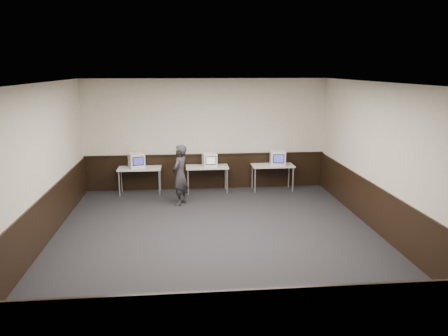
# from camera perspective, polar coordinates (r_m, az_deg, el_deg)

# --- Properties ---
(floor) EXTENTS (8.00, 8.00, 0.00)m
(floor) POSITION_cam_1_polar(r_m,az_deg,el_deg) (9.22, -0.85, -9.26)
(floor) COLOR black
(floor) RESTS_ON ground
(ceiling) EXTENTS (8.00, 8.00, 0.00)m
(ceiling) POSITION_cam_1_polar(r_m,az_deg,el_deg) (8.54, -0.92, 11.03)
(ceiling) COLOR white
(ceiling) RESTS_ON back_wall
(back_wall) EXTENTS (7.00, 0.00, 7.00)m
(back_wall) POSITION_cam_1_polar(r_m,az_deg,el_deg) (12.67, -2.37, 4.38)
(back_wall) COLOR beige
(back_wall) RESTS_ON ground
(front_wall) EXTENTS (7.00, 0.00, 7.00)m
(front_wall) POSITION_cam_1_polar(r_m,az_deg,el_deg) (4.94, 2.97, -9.54)
(front_wall) COLOR beige
(front_wall) RESTS_ON ground
(left_wall) EXTENTS (0.00, 8.00, 8.00)m
(left_wall) POSITION_cam_1_polar(r_m,az_deg,el_deg) (9.16, -23.27, -0.01)
(left_wall) COLOR beige
(left_wall) RESTS_ON ground
(right_wall) EXTENTS (0.00, 8.00, 8.00)m
(right_wall) POSITION_cam_1_polar(r_m,az_deg,el_deg) (9.67, 20.26, 0.89)
(right_wall) COLOR beige
(right_wall) RESTS_ON ground
(wainscot_back) EXTENTS (6.98, 0.04, 1.00)m
(wainscot_back) POSITION_cam_1_polar(r_m,az_deg,el_deg) (12.86, -2.32, -0.48)
(wainscot_back) COLOR black
(wainscot_back) RESTS_ON back_wall
(wainscot_front) EXTENTS (6.98, 0.04, 1.00)m
(wainscot_front) POSITION_cam_1_polar(r_m,az_deg,el_deg) (5.47, 2.79, -20.17)
(wainscot_front) COLOR black
(wainscot_front) RESTS_ON front_wall
(wainscot_left) EXTENTS (0.04, 7.98, 1.00)m
(wainscot_left) POSITION_cam_1_polar(r_m,az_deg,el_deg) (9.44, -22.56, -6.52)
(wainscot_left) COLOR black
(wainscot_left) RESTS_ON left_wall
(wainscot_right) EXTENTS (0.04, 7.98, 1.00)m
(wainscot_right) POSITION_cam_1_polar(r_m,az_deg,el_deg) (9.94, 19.66, -5.32)
(wainscot_right) COLOR black
(wainscot_right) RESTS_ON right_wall
(wainscot_rail) EXTENTS (6.98, 0.06, 0.04)m
(wainscot_rail) POSITION_cam_1_polar(r_m,az_deg,el_deg) (12.73, -2.33, 1.77)
(wainscot_rail) COLOR black
(wainscot_rail) RESTS_ON wainscot_back
(desk_left) EXTENTS (1.20, 0.60, 0.75)m
(desk_left) POSITION_cam_1_polar(r_m,az_deg,el_deg) (12.49, -10.96, -0.27)
(desk_left) COLOR silver
(desk_left) RESTS_ON ground
(desk_center) EXTENTS (1.20, 0.60, 0.75)m
(desk_center) POSITION_cam_1_polar(r_m,az_deg,el_deg) (12.45, -2.22, -0.09)
(desk_center) COLOR silver
(desk_center) RESTS_ON ground
(desk_right) EXTENTS (1.20, 0.60, 0.75)m
(desk_right) POSITION_cam_1_polar(r_m,az_deg,el_deg) (12.70, 6.36, 0.10)
(desk_right) COLOR silver
(desk_right) RESTS_ON ground
(emac_left) EXTENTS (0.52, 0.53, 0.41)m
(emac_left) POSITION_cam_1_polar(r_m,az_deg,el_deg) (12.47, -11.36, 0.98)
(emac_left) COLOR white
(emac_left) RESTS_ON desk_left
(emac_center) EXTENTS (0.43, 0.45, 0.39)m
(emac_center) POSITION_cam_1_polar(r_m,az_deg,el_deg) (12.36, -1.90, 1.08)
(emac_center) COLOR white
(emac_center) RESTS_ON desk_center
(emac_right) EXTENTS (0.47, 0.49, 0.42)m
(emac_right) POSITION_cam_1_polar(r_m,az_deg,el_deg) (12.62, 7.03, 1.32)
(emac_right) COLOR white
(emac_right) RESTS_ON desk_right
(person) EXTENTS (0.58, 0.68, 1.58)m
(person) POSITION_cam_1_polar(r_m,az_deg,el_deg) (11.31, -5.77, -0.92)
(person) COLOR #26252A
(person) RESTS_ON ground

